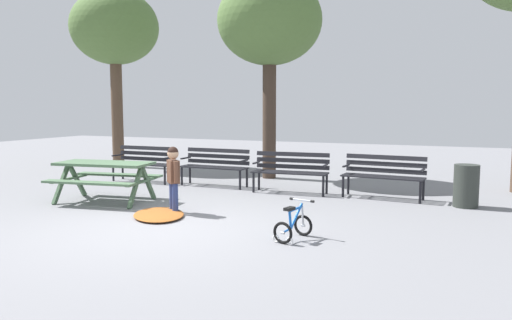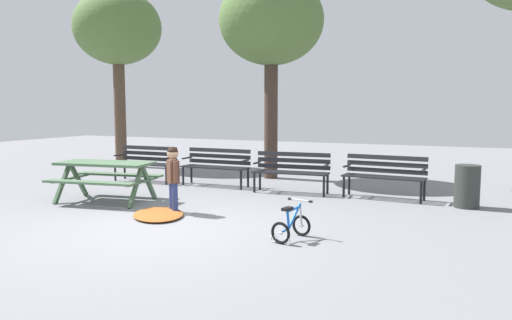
{
  "view_description": "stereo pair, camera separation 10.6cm",
  "coord_description": "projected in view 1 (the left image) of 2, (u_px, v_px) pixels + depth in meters",
  "views": [
    {
      "loc": [
        4.24,
        -6.11,
        1.83
      ],
      "look_at": [
        0.68,
        2.16,
        0.85
      ],
      "focal_mm": 34.81,
      "sensor_mm": 36.0,
      "label": 1
    },
    {
      "loc": [
        4.34,
        -6.06,
        1.83
      ],
      "look_at": [
        0.68,
        2.16,
        0.85
      ],
      "focal_mm": 34.81,
      "sensor_mm": 36.0,
      "label": 2
    }
  ],
  "objects": [
    {
      "name": "ground",
      "position": [
        158.0,
        229.0,
        7.44
      ],
      "size": [
        36.0,
        36.0,
        0.0
      ],
      "primitive_type": "plane",
      "color": "gray"
    },
    {
      "name": "tree_far_left",
      "position": [
        115.0,
        29.0,
        14.75
      ],
      "size": [
        2.6,
        2.6,
        5.27
      ],
      "color": "brown",
      "rests_on": "ground"
    },
    {
      "name": "picnic_table",
      "position": [
        104.0,
        171.0,
        9.46
      ],
      "size": [
        1.98,
        1.59,
        0.79
      ],
      "color": "#4C6B4C",
      "rests_on": "ground"
    },
    {
      "name": "park_bench_right",
      "position": [
        291.0,
        169.0,
        10.5
      ],
      "size": [
        1.63,
        0.57,
        0.85
      ],
      "color": "#232328",
      "rests_on": "ground"
    },
    {
      "name": "tree_left",
      "position": [
        270.0,
        23.0,
        12.28
      ],
      "size": [
        2.6,
        2.6,
        5.04
      ],
      "color": "#423328",
      "rests_on": "ground"
    },
    {
      "name": "trash_bin",
      "position": [
        466.0,
        186.0,
        9.0
      ],
      "size": [
        0.44,
        0.44,
        0.78
      ],
      "primitive_type": "cylinder",
      "color": "#2D332D",
      "rests_on": "ground"
    },
    {
      "name": "kids_bicycle",
      "position": [
        293.0,
        225.0,
        6.8
      ],
      "size": [
        0.47,
        0.61,
        0.54
      ],
      "color": "black",
      "rests_on": "ground"
    },
    {
      "name": "child_standing",
      "position": [
        173.0,
        174.0,
        8.46
      ],
      "size": [
        0.34,
        0.32,
        1.15
      ],
      "color": "navy",
      "rests_on": "ground"
    },
    {
      "name": "park_bench_far_left",
      "position": [
        144.0,
        161.0,
        12.05
      ],
      "size": [
        1.6,
        0.46,
        0.85
      ],
      "color": "#232328",
      "rests_on": "ground"
    },
    {
      "name": "park_bench_far_right",
      "position": [
        384.0,
        173.0,
        9.84
      ],
      "size": [
        1.63,
        0.57,
        0.85
      ],
      "color": "#232328",
      "rests_on": "ground"
    },
    {
      "name": "leaf_pile",
      "position": [
        159.0,
        214.0,
        8.25
      ],
      "size": [
        1.37,
        1.44,
        0.07
      ],
      "primitive_type": "ellipsoid",
      "rotation": [
        0.0,
        0.0,
        2.21
      ],
      "color": "#9E5623",
      "rests_on": "ground"
    },
    {
      "name": "park_bench_left",
      "position": [
        215.0,
        164.0,
        11.39
      ],
      "size": [
        1.6,
        0.47,
        0.85
      ],
      "color": "#232328",
      "rests_on": "ground"
    }
  ]
}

